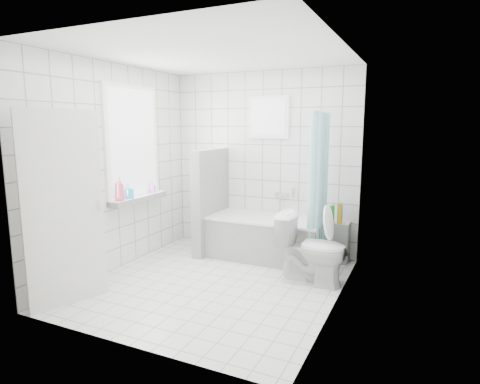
% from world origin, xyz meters
% --- Properties ---
extents(ground, '(3.00, 3.00, 0.00)m').
position_xyz_m(ground, '(0.00, 0.00, 0.00)').
color(ground, white).
rests_on(ground, ground).
extents(ceiling, '(3.00, 3.00, 0.00)m').
position_xyz_m(ceiling, '(0.00, 0.00, 2.60)').
color(ceiling, white).
rests_on(ceiling, ground).
extents(wall_back, '(2.80, 0.02, 2.60)m').
position_xyz_m(wall_back, '(0.00, 1.50, 1.30)').
color(wall_back, white).
rests_on(wall_back, ground).
extents(wall_front, '(2.80, 0.02, 2.60)m').
position_xyz_m(wall_front, '(0.00, -1.50, 1.30)').
color(wall_front, white).
rests_on(wall_front, ground).
extents(wall_left, '(0.02, 3.00, 2.60)m').
position_xyz_m(wall_left, '(-1.40, 0.00, 1.30)').
color(wall_left, white).
rests_on(wall_left, ground).
extents(wall_right, '(0.02, 3.00, 2.60)m').
position_xyz_m(wall_right, '(1.40, 0.00, 1.30)').
color(wall_right, white).
rests_on(wall_right, ground).
extents(window_left, '(0.01, 0.90, 1.40)m').
position_xyz_m(window_left, '(-1.35, 0.30, 1.60)').
color(window_left, white).
rests_on(window_left, wall_left).
extents(window_back, '(0.50, 0.01, 0.50)m').
position_xyz_m(window_back, '(0.10, 1.46, 1.95)').
color(window_back, white).
rests_on(window_back, wall_back).
extents(window_sill, '(0.18, 1.02, 0.08)m').
position_xyz_m(window_sill, '(-1.31, 0.30, 0.86)').
color(window_sill, white).
rests_on(window_sill, wall_left).
extents(door, '(0.33, 0.76, 2.00)m').
position_xyz_m(door, '(-1.11, -1.11, 1.00)').
color(door, silver).
rests_on(door, ground).
extents(bathtub, '(1.58, 0.77, 0.58)m').
position_xyz_m(bathtub, '(0.22, 1.12, 0.29)').
color(bathtub, white).
rests_on(bathtub, ground).
extents(partition_wall, '(0.15, 0.85, 1.50)m').
position_xyz_m(partition_wall, '(-0.64, 1.07, 0.75)').
color(partition_wall, white).
rests_on(partition_wall, ground).
extents(tiled_ledge, '(0.40, 0.24, 0.55)m').
position_xyz_m(tiled_ledge, '(1.10, 1.38, 0.28)').
color(tiled_ledge, white).
rests_on(tiled_ledge, ground).
extents(toilet, '(0.83, 0.49, 0.83)m').
position_xyz_m(toilet, '(1.03, 0.50, 0.41)').
color(toilet, white).
rests_on(toilet, ground).
extents(curtain_rod, '(0.02, 0.80, 0.02)m').
position_xyz_m(curtain_rod, '(0.95, 1.10, 2.00)').
color(curtain_rod, silver).
rests_on(curtain_rod, wall_back).
extents(shower_curtain, '(0.14, 0.48, 1.78)m').
position_xyz_m(shower_curtain, '(0.95, 0.97, 1.10)').
color(shower_curtain, '#42C2C1').
rests_on(shower_curtain, curtain_rod).
extents(tub_faucet, '(0.18, 0.06, 0.06)m').
position_xyz_m(tub_faucet, '(0.32, 1.46, 0.85)').
color(tub_faucet, silver).
rests_on(tub_faucet, wall_back).
extents(sill_bottles, '(0.16, 0.78, 0.31)m').
position_xyz_m(sill_bottles, '(-1.30, 0.07, 1.03)').
color(sill_bottles, '#F65F83').
rests_on(sill_bottles, window_sill).
extents(ledge_bottles, '(0.16, 0.17, 0.27)m').
position_xyz_m(ledge_bottles, '(1.14, 1.33, 0.67)').
color(ledge_bottles, blue).
rests_on(ledge_bottles, tiled_ledge).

